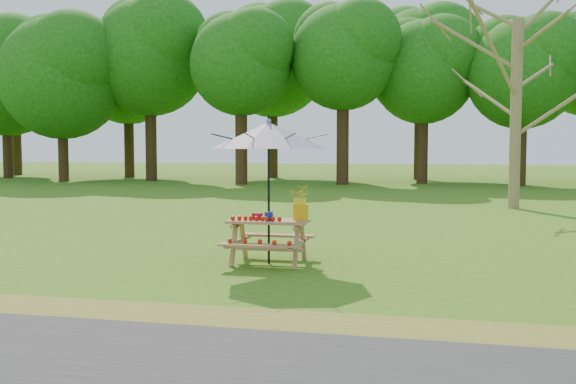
# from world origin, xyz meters

# --- Properties ---
(ground) EXTENTS (120.00, 120.00, 0.00)m
(ground) POSITION_xyz_m (0.00, 0.00, 0.00)
(ground) COLOR #346914
(ground) RESTS_ON ground
(treeline) EXTENTS (60.00, 12.00, 16.00)m
(treeline) POSITION_xyz_m (0.00, 22.00, 8.00)
(treeline) COLOR #1B510D
(treeline) RESTS_ON ground
(picnic_table) EXTENTS (1.20, 1.32, 0.67)m
(picnic_table) POSITION_xyz_m (2.44, 0.50, 0.33)
(picnic_table) COLOR #AA754C
(picnic_table) RESTS_ON ground
(patio_umbrella) EXTENTS (2.04, 2.04, 2.25)m
(patio_umbrella) POSITION_xyz_m (2.44, 0.50, 1.95)
(patio_umbrella) COLOR black
(patio_umbrella) RESTS_ON ground
(produce_bins) EXTENTS (0.34, 0.41, 0.13)m
(produce_bins) POSITION_xyz_m (2.38, 0.52, 0.72)
(produce_bins) COLOR #B00E21
(produce_bins) RESTS_ON picnic_table
(tomatoes_row) EXTENTS (0.77, 0.13, 0.07)m
(tomatoes_row) POSITION_xyz_m (2.29, 0.32, 0.71)
(tomatoes_row) COLOR red
(tomatoes_row) RESTS_ON picnic_table
(flower_bucket) EXTENTS (0.33, 0.29, 0.54)m
(flower_bucket) POSITION_xyz_m (2.91, 0.61, 0.96)
(flower_bucket) COLOR #E7A70C
(flower_bucket) RESTS_ON picnic_table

